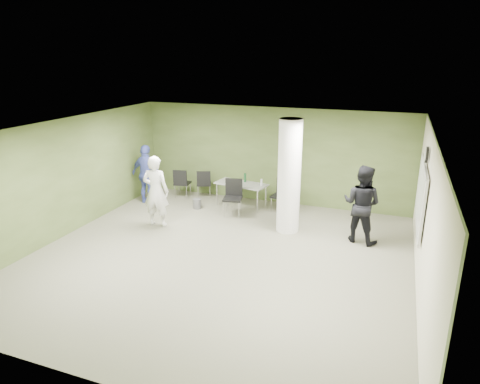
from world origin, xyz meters
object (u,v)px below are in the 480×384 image
at_px(woman_white, 156,191).
at_px(man_blue, 147,174).
at_px(folding_table, 242,185).
at_px(chair_back_left, 181,181).
at_px(man_black, 362,204).

distance_m(woman_white, man_blue, 1.85).
distance_m(folding_table, chair_back_left, 2.00).
bearing_deg(folding_table, woman_white, -116.44).
height_order(man_black, man_blue, man_black).
bearing_deg(folding_table, chair_back_left, -173.44).
bearing_deg(man_black, chair_back_left, 1.67).
bearing_deg(chair_back_left, folding_table, 168.06).
distance_m(chair_back_left, woman_white, 2.29).
bearing_deg(folding_table, man_blue, -156.48).
xyz_separation_m(man_black, man_blue, (-6.13, 0.61, -0.05)).
bearing_deg(man_blue, man_black, -179.55).
bearing_deg(folding_table, man_black, -10.91).
bearing_deg(man_black, folding_table, -4.48).
xyz_separation_m(chair_back_left, woman_white, (0.46, -2.21, 0.39)).
distance_m(folding_table, man_black, 3.67).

